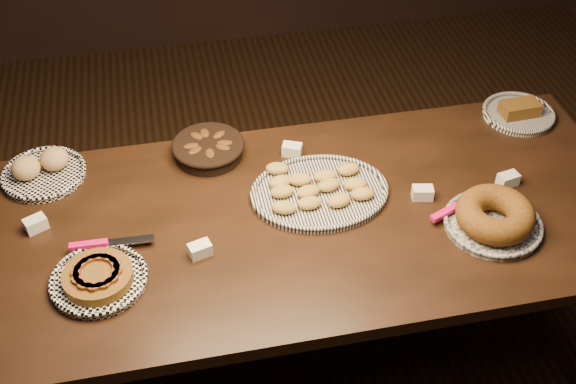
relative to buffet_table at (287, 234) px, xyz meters
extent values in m
plane|color=black|center=(0.00, 0.00, -0.68)|extent=(5.00, 5.00, 0.00)
cube|color=black|center=(0.00, 0.00, 0.05)|extent=(2.40, 1.00, 0.05)
cylinder|color=black|center=(1.08, 0.38, -0.33)|extent=(0.08, 0.08, 0.70)
torus|color=white|center=(-0.62, -0.16, 0.09)|extent=(0.30, 0.30, 0.02)
cylinder|color=#542D10|center=(-0.62, -0.16, 0.10)|extent=(0.24, 0.24, 0.03)
cube|color=#5F2510|center=(-0.56, -0.17, 0.13)|extent=(0.03, 0.07, 0.01)
cube|color=#5F2510|center=(-0.56, -0.14, 0.13)|extent=(0.05, 0.08, 0.01)
cube|color=#5F2510|center=(-0.58, -0.12, 0.13)|extent=(0.07, 0.06, 0.01)
cube|color=#5F2510|center=(-0.61, -0.11, 0.13)|extent=(0.07, 0.03, 0.01)
cube|color=#5F2510|center=(-0.64, -0.11, 0.13)|extent=(0.08, 0.05, 0.01)
cube|color=#5F2510|center=(-0.66, -0.13, 0.13)|extent=(0.06, 0.07, 0.01)
cube|color=#5F2510|center=(-0.67, -0.15, 0.13)|extent=(0.03, 0.07, 0.01)
cube|color=#5F2510|center=(-0.67, -0.18, 0.13)|extent=(0.05, 0.08, 0.01)
cube|color=#5F2510|center=(-0.65, -0.21, 0.13)|extent=(0.07, 0.06, 0.01)
cube|color=#5F2510|center=(-0.63, -0.22, 0.13)|extent=(0.07, 0.03, 0.01)
cube|color=#5F2510|center=(-0.60, -0.22, 0.13)|extent=(0.08, 0.05, 0.01)
cube|color=#5F2510|center=(-0.57, -0.20, 0.13)|extent=(0.06, 0.07, 0.01)
cube|color=#F00C6A|center=(-0.64, -0.02, 0.10)|extent=(0.12, 0.03, 0.02)
cube|color=silver|center=(-0.51, -0.03, 0.10)|extent=(0.15, 0.04, 0.00)
torus|color=black|center=(0.13, 0.09, 0.09)|extent=(0.39, 0.39, 0.02)
ellipsoid|color=olive|center=(-0.01, 0.02, 0.11)|extent=(0.09, 0.07, 0.04)
ellipsoid|color=olive|center=(0.08, 0.02, 0.11)|extent=(0.08, 0.06, 0.04)
ellipsoid|color=olive|center=(0.18, 0.01, 0.11)|extent=(0.09, 0.07, 0.04)
ellipsoid|color=olive|center=(0.27, 0.03, 0.11)|extent=(0.09, 0.06, 0.04)
ellipsoid|color=olive|center=(0.00, 0.10, 0.11)|extent=(0.08, 0.05, 0.04)
ellipsoid|color=olive|center=(0.09, 0.08, 0.11)|extent=(0.09, 0.07, 0.04)
ellipsoid|color=olive|center=(0.17, 0.10, 0.11)|extent=(0.09, 0.07, 0.04)
ellipsoid|color=olive|center=(0.26, 0.08, 0.11)|extent=(0.09, 0.06, 0.04)
ellipsoid|color=olive|center=(0.01, 0.15, 0.11)|extent=(0.09, 0.07, 0.04)
ellipsoid|color=olive|center=(0.08, 0.15, 0.11)|extent=(0.09, 0.07, 0.04)
ellipsoid|color=olive|center=(0.16, 0.15, 0.11)|extent=(0.08, 0.05, 0.04)
ellipsoid|color=olive|center=(0.25, 0.17, 0.11)|extent=(0.09, 0.06, 0.04)
ellipsoid|color=olive|center=(0.01, 0.22, 0.11)|extent=(0.09, 0.07, 0.04)
torus|color=black|center=(0.65, -0.18, 0.09)|extent=(0.32, 0.32, 0.02)
torus|color=brown|center=(0.65, -0.18, 0.13)|extent=(0.27, 0.27, 0.09)
cube|color=#F00C6A|center=(0.51, -0.11, 0.10)|extent=(0.12, 0.07, 0.02)
cube|color=silver|center=(0.63, -0.06, 0.10)|extent=(0.15, 0.09, 0.00)
cylinder|color=black|center=(-0.22, 0.38, 0.10)|extent=(0.30, 0.30, 0.06)
torus|color=black|center=(-0.22, 0.38, 0.12)|extent=(0.27, 0.27, 0.02)
ellipsoid|color=black|center=(-0.16, 0.37, 0.12)|extent=(0.09, 0.06, 0.04)
ellipsoid|color=black|center=(-0.17, 0.42, 0.12)|extent=(0.09, 0.08, 0.04)
ellipsoid|color=black|center=(-0.22, 0.44, 0.12)|extent=(0.05, 0.08, 0.04)
ellipsoid|color=black|center=(-0.25, 0.43, 0.12)|extent=(0.08, 0.09, 0.04)
ellipsoid|color=black|center=(-0.28, 0.37, 0.12)|extent=(0.08, 0.05, 0.04)
ellipsoid|color=black|center=(-0.27, 0.35, 0.12)|extent=(0.09, 0.08, 0.04)
ellipsoid|color=black|center=(-0.22, 0.32, 0.12)|extent=(0.04, 0.08, 0.04)
ellipsoid|color=black|center=(-0.17, 0.34, 0.12)|extent=(0.09, 0.08, 0.04)
torus|color=white|center=(-0.80, 0.38, 0.09)|extent=(0.30, 0.30, 0.02)
ellipsoid|color=#AB884F|center=(-0.86, 0.38, 0.13)|extent=(0.10, 0.10, 0.08)
ellipsoid|color=#AB884F|center=(-0.76, 0.41, 0.13)|extent=(0.10, 0.10, 0.08)
torus|color=black|center=(1.00, 0.38, 0.09)|extent=(0.28, 0.28, 0.02)
cube|color=#542D10|center=(1.00, 0.38, 0.11)|extent=(0.15, 0.09, 0.05)
cube|color=white|center=(-0.30, -0.11, 0.10)|extent=(0.08, 0.06, 0.04)
cube|color=white|center=(0.08, 0.33, 0.10)|extent=(0.08, 0.07, 0.04)
cube|color=white|center=(0.47, 0.00, 0.10)|extent=(0.08, 0.06, 0.04)
cube|color=white|center=(-0.81, 0.11, 0.10)|extent=(0.08, 0.07, 0.04)
cube|color=white|center=(0.79, 0.01, 0.10)|extent=(0.08, 0.06, 0.04)
camera|label=1|loc=(-0.35, -1.70, 1.74)|focal=45.00mm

